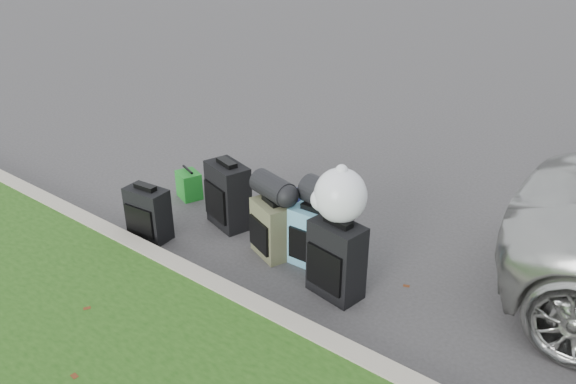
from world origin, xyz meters
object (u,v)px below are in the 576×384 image
Objects in this scene: suitcase_olive at (272,229)px; suitcase_small_black at (148,213)px; suitcase_teal at (312,238)px; suitcase_large_black_left at (228,195)px; suitcase_large_black_right at (336,260)px; tote_green at (189,185)px; tote_navy at (288,204)px.

suitcase_small_black is at bearing -135.59° from suitcase_olive.
suitcase_teal reaches higher than suitcase_small_black.
suitcase_large_black_left is at bearing 50.94° from suitcase_small_black.
suitcase_large_black_left is at bearing 174.22° from suitcase_teal.
suitcase_large_black_right reaches higher than suitcase_small_black.
suitcase_large_black_right is at bearing 8.24° from tote_green.
suitcase_large_black_right is (0.87, -0.16, 0.07)m from suitcase_olive.
suitcase_olive is at bearing 17.71° from suitcase_small_black.
tote_navy is (1.25, 0.35, -0.00)m from tote_green.
suitcase_teal is at bearing -54.59° from tote_navy.
suitcase_large_black_left is at bearing -172.51° from suitcase_olive.
suitcase_small_black is 1.55m from tote_navy.
tote_navy is at bearing 137.51° from suitcase_olive.
suitcase_teal reaches higher than tote_navy.
suitcase_olive is at bearing 178.72° from suitcase_large_black_right.
suitcase_large_black_right is at bearing 4.54° from suitcase_small_black.
suitcase_large_black_left is 0.89m from tote_green.
suitcase_large_black_left reaches higher than suitcase_large_black_right.
tote_navy is at bearing 139.43° from suitcase_teal.
suitcase_teal is at bearing 34.70° from suitcase_olive.
suitcase_large_black_right is at bearing 10.87° from suitcase_olive.
suitcase_small_black is 1.72× the size of tote_green.
suitcase_teal is 1.02m from tote_navy.
suitcase_small_black is 1.35m from suitcase_olive.
suitcase_teal is 1.86× the size of tote_navy.
tote_green is at bearing -172.14° from suitcase_olive.
suitcase_small_black is at bearing -47.31° from tote_green.
suitcase_olive is 0.89m from suitcase_large_black_right.
tote_navy is at bearing 36.28° from tote_green.
tote_green is at bearing 170.46° from suitcase_teal.
suitcase_large_black_right is (2.11, 0.37, 0.08)m from suitcase_small_black.
suitcase_large_black_left is 2.19× the size of tote_green.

